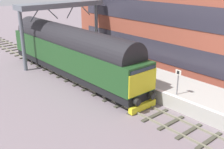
{
  "coord_description": "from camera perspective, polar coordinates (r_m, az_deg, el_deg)",
  "views": [
    {
      "loc": [
        -13.13,
        -13.3,
        9.01
      ],
      "look_at": [
        0.2,
        1.96,
        1.65
      ],
      "focal_mm": 44.81,
      "sensor_mm": 36.0,
      "label": 1
    }
  ],
  "objects": [
    {
      "name": "ground_plane",
      "position": [
        20.74,
        3.16,
        -5.8
      ],
      "size": [
        140.0,
        140.0,
        0.0
      ],
      "primitive_type": "plane",
      "color": "slate",
      "rests_on": "ground"
    },
    {
      "name": "overhead_footbridge",
      "position": [
        29.61,
        -10.27,
        13.02
      ],
      "size": [
        9.3,
        2.0,
        6.27
      ],
      "color": "slate",
      "rests_on": "ground"
    },
    {
      "name": "track_main",
      "position": [
        20.72,
        3.16,
        -5.66
      ],
      "size": [
        2.5,
        60.0,
        0.15
      ],
      "color": "gray",
      "rests_on": "ground"
    },
    {
      "name": "station_platform",
      "position": [
        23.0,
        9.63,
        -2.03
      ],
      "size": [
        4.0,
        44.0,
        1.01
      ],
      "color": "#B4B2AB",
      "rests_on": "ground"
    },
    {
      "name": "diesel_locomotive",
      "position": [
        25.25,
        -8.32,
        4.78
      ],
      "size": [
        2.74,
        17.82,
        4.68
      ],
      "color": "black",
      "rests_on": "ground"
    },
    {
      "name": "platform_number_sign",
      "position": [
        19.71,
        13.32,
        -0.73
      ],
      "size": [
        0.1,
        0.44,
        1.81
      ],
      "color": "slate",
      "rests_on": "station_platform"
    }
  ]
}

